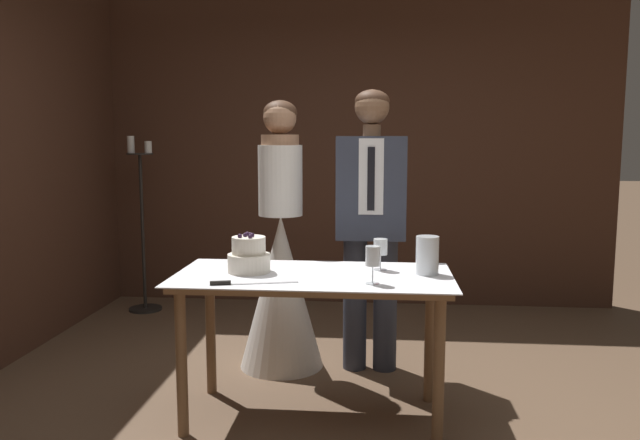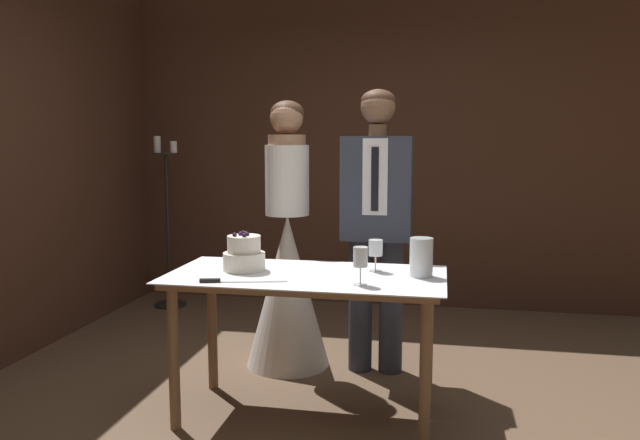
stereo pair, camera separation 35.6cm
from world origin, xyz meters
name	(u,v)px [view 2 (the right image)]	position (x,y,z in m)	size (l,w,h in m)	color
ground_plane	(321,425)	(0.00, 0.00, 0.00)	(40.00, 40.00, 0.00)	brown
wall_back	(376,146)	(0.00, 2.53, 1.42)	(4.58, 0.12, 2.83)	#472B1E
cake_table	(306,292)	(-0.10, 0.08, 0.68)	(1.43, 0.72, 0.78)	brown
tiered_cake	(244,255)	(-0.44, 0.10, 0.86)	(0.22, 0.22, 0.21)	silver
cake_knife	(226,281)	(-0.44, -0.18, 0.79)	(0.42, 0.13, 0.02)	silver
wine_glass_near	(376,250)	(0.25, 0.22, 0.89)	(0.07, 0.07, 0.17)	silver
wine_glass_middle	(361,259)	(0.21, -0.11, 0.91)	(0.07, 0.07, 0.19)	silver
hurricane_candle	(421,258)	(0.49, 0.14, 0.87)	(0.12, 0.12, 0.20)	silver
bride	(288,270)	(-0.38, 0.83, 0.63)	(0.54, 0.54, 1.72)	white
groom	(377,215)	(0.19, 0.83, 1.01)	(0.43, 0.25, 1.78)	#333847
candle_stand	(168,230)	(-1.77, 2.04, 0.68)	(0.28, 0.28, 1.50)	black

